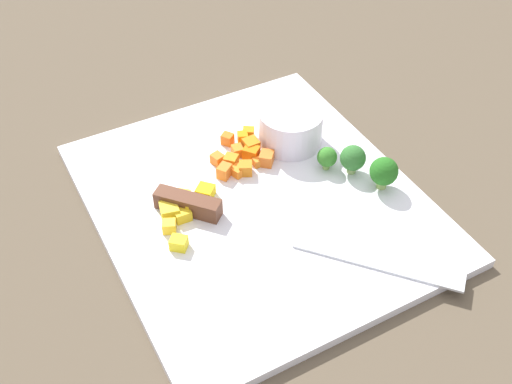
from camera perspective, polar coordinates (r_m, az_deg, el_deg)
ground_plane at (r=0.74m, az=0.00°, el=-1.23°), size 4.00×4.00×0.00m
cutting_board at (r=0.74m, az=0.00°, el=-0.90°), size 0.41×0.36×0.01m
prep_bowl at (r=0.80m, az=3.17°, el=5.91°), size 0.08×0.08×0.05m
chef_knife at (r=0.70m, az=-1.33°, el=-2.54°), size 0.28×0.25×0.02m
carrot_dice_0 at (r=0.77m, az=-3.53°, el=3.02°), size 0.02×0.02×0.01m
carrot_dice_1 at (r=0.77m, az=0.96°, el=3.09°), size 0.03×0.02×0.02m
carrot_dice_2 at (r=0.80m, az=-1.23°, el=4.94°), size 0.02×0.02×0.02m
carrot_dice_3 at (r=0.76m, az=-2.91°, el=1.90°), size 0.02×0.02×0.02m
carrot_dice_4 at (r=0.77m, az=0.19°, el=2.75°), size 0.01×0.01×0.01m
carrot_dice_5 at (r=0.79m, az=-1.70°, el=3.77°), size 0.02×0.01×0.01m
carrot_dice_6 at (r=0.80m, az=-2.62°, el=4.84°), size 0.02×0.02×0.01m
carrot_dice_7 at (r=0.78m, az=-0.44°, el=3.57°), size 0.02×0.02×0.02m
carrot_dice_8 at (r=0.76m, az=-0.96°, el=2.17°), size 0.02×0.02×0.02m
carrot_dice_9 at (r=0.76m, az=-1.93°, el=1.85°), size 0.02×0.02×0.01m
carrot_dice_10 at (r=0.77m, az=-2.34°, el=2.80°), size 0.02×0.02×0.02m
carrot_dice_11 at (r=0.79m, az=-0.46°, el=4.22°), size 0.02×0.02×0.02m
carrot_dice_12 at (r=0.81m, az=-0.70°, el=5.41°), size 0.02×0.02×0.01m
pepper_dice_0 at (r=0.71m, az=-5.59°, el=-1.36°), size 0.03×0.03×0.02m
pepper_dice_1 at (r=0.70m, az=-7.95°, el=-3.07°), size 0.02×0.02×0.01m
pepper_dice_2 at (r=0.71m, az=-6.75°, el=-2.03°), size 0.02×0.02×0.01m
pepper_dice_3 at (r=0.71m, az=-7.90°, el=-1.70°), size 0.03×0.02×0.02m
pepper_dice_4 at (r=0.68m, az=-7.06°, el=-4.65°), size 0.02×0.02×0.01m
pepper_dice_5 at (r=0.73m, az=-6.69°, el=-0.42°), size 0.02×0.02×0.01m
pepper_dice_6 at (r=0.73m, az=-4.64°, el=0.01°), size 0.03×0.03×0.01m
broccoli_floret_0 at (r=0.74m, az=11.58°, el=1.81°), size 0.03×0.03×0.04m
broccoli_floret_1 at (r=0.76m, az=6.50°, el=3.16°), size 0.02×0.02×0.03m
broccoli_floret_2 at (r=0.76m, az=8.83°, el=3.05°), size 0.03×0.03×0.04m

